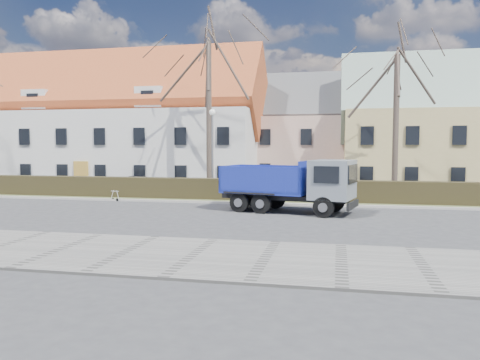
% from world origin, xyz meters
% --- Properties ---
extents(ground, '(120.00, 120.00, 0.00)m').
position_xyz_m(ground, '(0.00, 0.00, 0.00)').
color(ground, '#39393B').
extents(sidewalk_near, '(80.00, 5.00, 0.08)m').
position_xyz_m(sidewalk_near, '(0.00, -8.50, 0.04)').
color(sidewalk_near, gray).
rests_on(sidewalk_near, ground).
extents(curb_far, '(80.00, 0.30, 0.12)m').
position_xyz_m(curb_far, '(0.00, 4.60, 0.06)').
color(curb_far, '#A59F97').
rests_on(curb_far, ground).
extents(grass_strip, '(80.00, 3.00, 0.10)m').
position_xyz_m(grass_strip, '(0.00, 6.20, 0.05)').
color(grass_strip, '#4E5630').
rests_on(grass_strip, ground).
extents(hedge, '(60.00, 0.90, 1.30)m').
position_xyz_m(hedge, '(0.00, 6.00, 0.65)').
color(hedge, black).
rests_on(hedge, ground).
extents(building_white, '(26.80, 10.80, 9.50)m').
position_xyz_m(building_white, '(-13.00, 16.00, 4.75)').
color(building_white, silver).
rests_on(building_white, ground).
extents(building_pink, '(10.80, 8.80, 8.00)m').
position_xyz_m(building_pink, '(4.00, 20.00, 4.00)').
color(building_pink, '#C9A08E').
rests_on(building_pink, ground).
extents(building_yellow, '(18.80, 10.80, 8.50)m').
position_xyz_m(building_yellow, '(16.00, 17.00, 4.25)').
color(building_yellow, tan).
rests_on(building_yellow, ground).
extents(tree_1, '(9.20, 9.20, 12.65)m').
position_xyz_m(tree_1, '(-2.00, 8.50, 6.33)').
color(tree_1, '#42362E').
rests_on(tree_1, ground).
extents(tree_2, '(8.00, 8.00, 11.00)m').
position_xyz_m(tree_2, '(10.00, 8.50, 5.50)').
color(tree_2, '#42362E').
rests_on(tree_2, ground).
extents(dump_truck, '(7.41, 4.13, 2.80)m').
position_xyz_m(dump_truck, '(3.80, 1.90, 1.40)').
color(dump_truck, navy).
rests_on(dump_truck, ground).
extents(streetlight, '(0.45, 0.45, 5.80)m').
position_xyz_m(streetlight, '(-1.35, 7.00, 2.90)').
color(streetlight, gray).
rests_on(streetlight, ground).
extents(cart_frame, '(0.85, 0.59, 0.71)m').
position_xyz_m(cart_frame, '(-7.11, 4.50, 0.36)').
color(cart_frame, silver).
rests_on(cart_frame, ground).
extents(parked_car_a, '(3.90, 2.48, 1.24)m').
position_xyz_m(parked_car_a, '(-7.97, 10.94, 0.62)').
color(parked_car_a, '#25272E').
rests_on(parked_car_a, ground).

